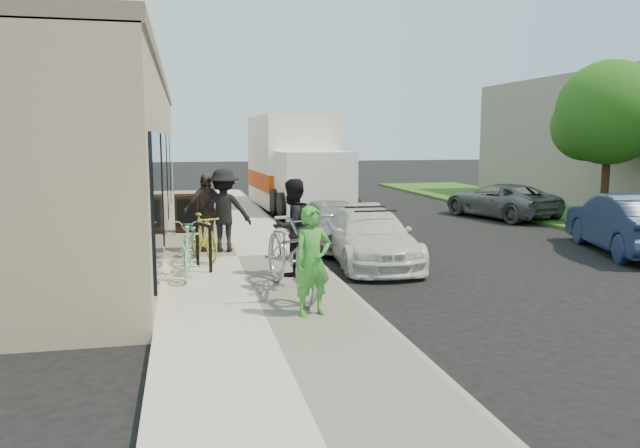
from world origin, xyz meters
TOP-DOWN VIEW (x-y plane):
  - ground at (0.00, 0.00)m, footprint 120.00×120.00m
  - sidewalk at (-2.00, 3.00)m, footprint 3.00×34.00m
  - curb at (-0.45, 3.00)m, footprint 0.12×34.00m
  - storefront at (-5.24, 7.99)m, footprint 3.60×20.00m
  - bike_rack at (-2.73, 1.75)m, footprint 0.28×0.59m
  - sandwich_board at (-3.00, 6.52)m, footprint 0.63×0.63m
  - sedan_white at (0.69, 2.33)m, footprint 1.81×3.98m
  - sedan_silver at (0.44, 4.34)m, footprint 1.42×3.47m
  - moving_truck at (1.01, 12.75)m, footprint 2.89×7.08m
  - far_car_blue at (6.76, 2.18)m, footprint 2.55×4.43m
  - far_car_gray at (7.09, 8.66)m, footprint 2.86×4.42m
  - median_tree at (9.69, 7.02)m, footprint 3.18×3.18m
  - tandem_bike at (-1.43, -0.39)m, footprint 1.19×2.66m
  - woman_rider at (-1.34, -1.64)m, footprint 0.64×0.51m
  - man_standing at (-1.17, 0.94)m, footprint 1.07×1.02m
  - cruiser_bike_a at (-3.04, 1.15)m, footprint 0.49×1.51m
  - cruiser_bike_b at (-2.91, 2.90)m, footprint 0.93×1.68m
  - cruiser_bike_c at (-2.70, 2.76)m, footprint 0.88×1.62m
  - bystander_a at (-2.22, 3.62)m, footprint 1.25×0.83m
  - bystander_b at (-2.60, 3.84)m, footprint 1.08×0.69m

SIDE VIEW (x-z plane):
  - ground at x=0.00m, z-range 0.00..0.00m
  - curb at x=-0.45m, z-range 0.00..0.13m
  - sidewalk at x=-2.00m, z-range 0.00..0.15m
  - sedan_white at x=0.69m, z-range -0.02..1.15m
  - far_car_gray at x=7.09m, z-range 0.00..1.13m
  - cruiser_bike_b at x=-2.91m, z-range 0.15..0.99m
  - sedan_silver at x=0.44m, z-range 0.00..1.18m
  - cruiser_bike_a at x=-3.04m, z-range 0.15..1.05m
  - cruiser_bike_c at x=-2.70m, z-range 0.15..1.08m
  - sandwich_board at x=-3.00m, z-range 0.16..1.15m
  - bike_rack at x=-2.73m, z-range 0.24..1.13m
  - far_car_blue at x=6.76m, z-range 0.00..1.38m
  - tandem_bike at x=-1.43m, z-range 0.15..1.50m
  - woman_rider at x=-1.34m, z-range 0.15..1.68m
  - bystander_b at x=-2.60m, z-range 0.15..1.86m
  - man_standing at x=-1.17m, z-range 0.15..1.89m
  - bystander_a at x=-2.22m, z-range 0.15..1.96m
  - moving_truck at x=1.01m, z-range -0.19..3.24m
  - storefront at x=-5.24m, z-range 0.01..4.24m
  - median_tree at x=9.69m, z-range 0.81..5.68m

